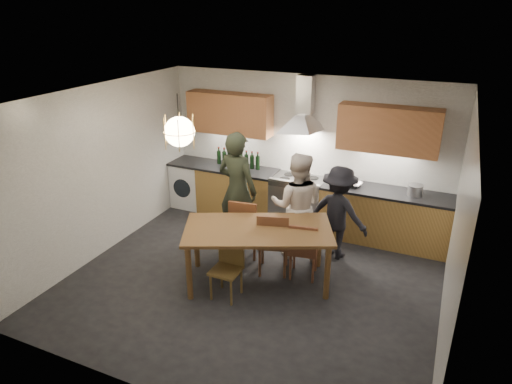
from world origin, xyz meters
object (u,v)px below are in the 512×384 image
at_px(mixing_bowl, 353,184).
at_px(stock_pot, 415,190).
at_px(person_right, 338,213).
at_px(person_left, 237,190).
at_px(wine_bottles, 238,158).
at_px(chair_back_left, 245,225).
at_px(person_mid, 297,206).
at_px(dining_table, 258,235).
at_px(chair_front, 228,263).

distance_m(mixing_bowl, stock_pot, 0.95).
bearing_deg(person_right, mixing_bowl, -80.69).
height_order(person_left, person_right, person_left).
xyz_separation_m(person_right, stock_pot, (1.00, 0.76, 0.25)).
bearing_deg(wine_bottles, person_right, -22.34).
xyz_separation_m(chair_back_left, person_mid, (0.70, 0.37, 0.29)).
height_order(person_mid, mixing_bowl, person_mid).
xyz_separation_m(person_left, person_mid, (0.99, 0.03, -0.11)).
distance_m(person_right, stock_pot, 1.28).
relative_size(dining_table, stock_pot, 9.72).
relative_size(person_left, person_mid, 1.13).
relative_size(stock_pot, wine_bottles, 0.27).
height_order(dining_table, chair_back_left, chair_back_left).
xyz_separation_m(mixing_bowl, wine_bottles, (-2.15, 0.12, 0.12)).
relative_size(chair_front, wine_bottles, 0.96).
relative_size(person_mid, wine_bottles, 1.94).
bearing_deg(person_left, mixing_bowl, -139.07).
xyz_separation_m(chair_back_left, wine_bottles, (-0.82, 1.47, 0.51)).
relative_size(chair_back_left, person_right, 0.65).
bearing_deg(person_mid, stock_pot, -160.07).
relative_size(person_left, wine_bottles, 2.19).
height_order(chair_front, stock_pot, stock_pot).
height_order(dining_table, person_left, person_left).
bearing_deg(chair_back_left, person_left, -57.97).
height_order(chair_back_left, chair_front, chair_back_left).
xyz_separation_m(person_left, wine_bottles, (-0.54, 1.13, 0.12)).
xyz_separation_m(chair_front, person_left, (-0.51, 1.33, 0.47)).
relative_size(mixing_bowl, wine_bottles, 0.32).
xyz_separation_m(person_mid, mixing_bowl, (0.62, 0.98, 0.10)).
distance_m(person_left, person_right, 1.60).
distance_m(stock_pot, wine_bottles, 3.11).
xyz_separation_m(chair_front, wine_bottles, (-1.05, 2.45, 0.59)).
relative_size(chair_back_left, mixing_bowl, 3.44).
bearing_deg(dining_table, wine_bottles, 98.46).
xyz_separation_m(dining_table, chair_back_left, (-0.46, 0.56, -0.19)).
height_order(chair_back_left, mixing_bowl, mixing_bowl).
height_order(dining_table, person_mid, person_mid).
distance_m(mixing_bowl, wine_bottles, 2.16).
relative_size(dining_table, wine_bottles, 2.58).
distance_m(chair_back_left, person_left, 0.59).
xyz_separation_m(person_right, wine_bottles, (-2.10, 0.86, 0.33)).
height_order(stock_pot, wine_bottles, wine_bottles).
distance_m(person_left, mixing_bowl, 1.90).
height_order(person_left, person_mid, person_left).
height_order(chair_front, person_right, person_right).
bearing_deg(mixing_bowl, wine_bottles, 176.70).
bearing_deg(chair_front, person_right, 56.65).
relative_size(dining_table, person_mid, 1.33).
height_order(dining_table, stock_pot, stock_pot).
bearing_deg(wine_bottles, person_left, -64.41).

